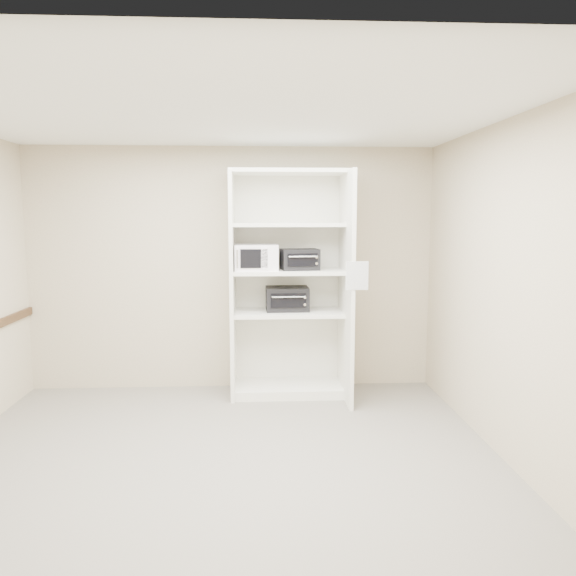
{
  "coord_description": "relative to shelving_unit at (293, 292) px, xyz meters",
  "views": [
    {
      "loc": [
        0.29,
        -4.29,
        1.94
      ],
      "look_at": [
        0.59,
        1.3,
        1.22
      ],
      "focal_mm": 35.0,
      "sensor_mm": 36.0,
      "label": 1
    }
  ],
  "objects": [
    {
      "name": "wall_back",
      "position": [
        -0.67,
        0.3,
        0.22
      ],
      "size": [
        4.5,
        0.02,
        2.7
      ],
      "primitive_type": "cube",
      "color": "beige",
      "rests_on": "ground"
    },
    {
      "name": "microwave",
      "position": [
        -0.39,
        -0.05,
        0.38
      ],
      "size": [
        0.46,
        0.35,
        0.27
      ],
      "primitive_type": "cube",
      "rotation": [
        0.0,
        0.0,
        0.01
      ],
      "color": "white",
      "rests_on": "shelving_unit"
    },
    {
      "name": "shelving_unit",
      "position": [
        0.0,
        0.0,
        0.0
      ],
      "size": [
        1.24,
        0.92,
        2.42
      ],
      "color": "white",
      "rests_on": "floor"
    },
    {
      "name": "paper_sign",
      "position": [
        0.59,
        -0.63,
        0.24
      ],
      "size": [
        0.21,
        0.01,
        0.27
      ],
      "primitive_type": "cube",
      "rotation": [
        0.0,
        0.0,
        -0.01
      ],
      "color": "white",
      "rests_on": "shelving_unit"
    },
    {
      "name": "wall_front",
      "position": [
        -0.67,
        -3.7,
        0.22
      ],
      "size": [
        4.5,
        0.02,
        2.7
      ],
      "primitive_type": "cube",
      "color": "beige",
      "rests_on": "ground"
    },
    {
      "name": "ceiling",
      "position": [
        -0.67,
        -1.7,
        1.57
      ],
      "size": [
        4.5,
        4.0,
        0.01
      ],
      "primitive_type": "cube",
      "color": "white"
    },
    {
      "name": "toaster_oven_lower",
      "position": [
        -0.06,
        0.04,
        -0.08
      ],
      "size": [
        0.47,
        0.36,
        0.25
      ],
      "primitive_type": "cube",
      "rotation": [
        0.0,
        0.0,
        0.03
      ],
      "color": "black",
      "rests_on": "shelving_unit"
    },
    {
      "name": "wall_right",
      "position": [
        1.58,
        -1.7,
        0.22
      ],
      "size": [
        0.02,
        4.0,
        2.7
      ],
      "primitive_type": "cube",
      "color": "beige",
      "rests_on": "ground"
    },
    {
      "name": "floor",
      "position": [
        -0.67,
        -1.7,
        -1.13
      ],
      "size": [
        4.5,
        4.0,
        0.01
      ],
      "primitive_type": "cube",
      "color": "slate",
      "rests_on": "ground"
    },
    {
      "name": "toaster_oven_upper",
      "position": [
        0.07,
        -0.03,
        0.35
      ],
      "size": [
        0.42,
        0.34,
        0.22
      ],
      "primitive_type": "cube",
      "rotation": [
        0.0,
        0.0,
        0.13
      ],
      "color": "black",
      "rests_on": "shelving_unit"
    }
  ]
}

